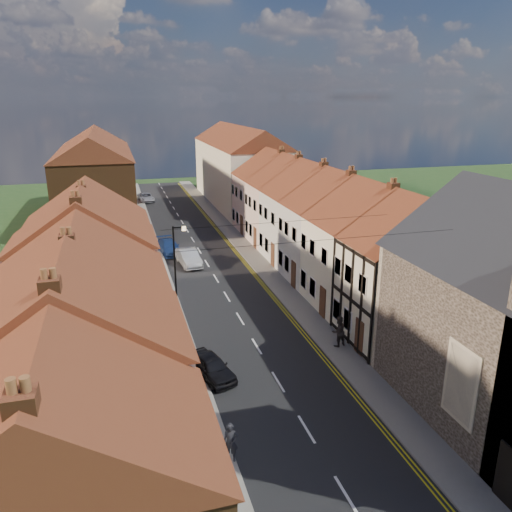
% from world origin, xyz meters
% --- Properties ---
extents(road, '(7.00, 90.00, 0.02)m').
position_xyz_m(road, '(0.00, 30.00, 0.01)').
color(road, black).
rests_on(road, ground).
extents(pavement_left, '(1.80, 90.00, 0.12)m').
position_xyz_m(pavement_left, '(-4.40, 30.00, 0.06)').
color(pavement_left, '#9A978C').
rests_on(pavement_left, ground).
extents(pavement_right, '(1.80, 90.00, 0.12)m').
position_xyz_m(pavement_right, '(4.40, 30.00, 0.06)').
color(pavement_right, '#9A978C').
rests_on(pavement_right, ground).
extents(cottage_r_tudor, '(8.30, 5.20, 9.00)m').
position_xyz_m(cottage_r_tudor, '(9.27, 12.70, 4.47)').
color(cottage_r_tudor, white).
rests_on(cottage_r_tudor, ground).
extents(cottage_r_white_near, '(8.30, 6.00, 9.00)m').
position_xyz_m(cottage_r_white_near, '(9.30, 18.10, 4.47)').
color(cottage_r_white_near, white).
rests_on(cottage_r_white_near, ground).
extents(cottage_r_cream_mid, '(8.30, 5.20, 9.00)m').
position_xyz_m(cottage_r_cream_mid, '(9.30, 23.50, 4.48)').
color(cottage_r_cream_mid, beige).
rests_on(cottage_r_cream_mid, ground).
extents(cottage_r_pink, '(8.30, 6.00, 9.00)m').
position_xyz_m(cottage_r_pink, '(9.30, 28.90, 4.47)').
color(cottage_r_pink, beige).
rests_on(cottage_r_pink, ground).
extents(cottage_r_white_far, '(8.30, 5.20, 9.00)m').
position_xyz_m(cottage_r_white_far, '(9.30, 34.30, 4.48)').
color(cottage_r_white_far, beige).
rests_on(cottage_r_white_far, ground).
extents(cottage_r_cream_far, '(8.30, 6.00, 9.00)m').
position_xyz_m(cottage_r_cream_far, '(9.30, 39.70, 4.47)').
color(cottage_r_cream_far, beige).
rests_on(cottage_r_cream_far, ground).
extents(cottage_l_brick_near, '(8.30, 5.70, 8.80)m').
position_xyz_m(cottage_l_brick_near, '(-9.30, -0.25, 4.37)').
color(cottage_l_brick_near, brown).
rests_on(cottage_l_brick_near, ground).
extents(cottage_l_cream, '(8.30, 6.30, 9.10)m').
position_xyz_m(cottage_l_cream, '(-9.30, 5.55, 4.52)').
color(cottage_l_cream, beige).
rests_on(cottage_l_cream, ground).
extents(cottage_l_white, '(8.30, 6.90, 8.80)m').
position_xyz_m(cottage_l_white, '(-9.30, 11.95, 4.37)').
color(cottage_l_white, brown).
rests_on(cottage_l_white, ground).
extents(cottage_l_brick_mid, '(8.30, 5.70, 9.10)m').
position_xyz_m(cottage_l_brick_mid, '(-9.30, 18.05, 4.53)').
color(cottage_l_brick_mid, beige).
rests_on(cottage_l_brick_mid, ground).
extents(cottage_l_pink, '(8.30, 6.30, 8.80)m').
position_xyz_m(cottage_l_pink, '(-9.30, 23.85, 4.37)').
color(cottage_l_pink, beige).
rests_on(cottage_l_pink, ground).
extents(block_right_far, '(8.30, 24.20, 10.50)m').
position_xyz_m(block_right_far, '(9.30, 55.00, 5.29)').
color(block_right_far, white).
rests_on(block_right_far, ground).
extents(block_left_far, '(8.30, 24.20, 10.50)m').
position_xyz_m(block_left_far, '(-9.30, 50.00, 5.29)').
color(block_left_far, brown).
rests_on(block_left_far, ground).
extents(lamppost, '(0.88, 0.15, 6.00)m').
position_xyz_m(lamppost, '(-3.81, 20.00, 3.54)').
color(lamppost, black).
rests_on(lamppost, pavement_left).
extents(car_near, '(2.44, 3.84, 1.22)m').
position_xyz_m(car_near, '(-3.20, 11.45, 0.61)').
color(car_near, black).
rests_on(car_near, ground).
extents(car_mid, '(1.96, 4.41, 1.41)m').
position_xyz_m(car_mid, '(-1.60, 30.06, 0.70)').
color(car_mid, '#96999C').
rests_on(car_mid, ground).
extents(car_far, '(2.31, 4.51, 1.25)m').
position_xyz_m(car_far, '(-2.83, 34.00, 0.63)').
color(car_far, navy).
rests_on(car_far, ground).
extents(car_distant, '(2.30, 4.43, 1.19)m').
position_xyz_m(car_distant, '(-3.20, 59.50, 0.60)').
color(car_distant, silver).
rests_on(car_distant, ground).
extents(pedestrian_left, '(0.76, 0.57, 1.86)m').
position_xyz_m(pedestrian_left, '(-4.75, 10.99, 1.05)').
color(pedestrian_left, '#222228').
rests_on(pedestrian_left, pavement_left).
extents(pedestrian_right, '(1.04, 0.89, 1.86)m').
position_xyz_m(pedestrian_right, '(4.55, 12.59, 1.05)').
color(pedestrian_right, '#2A2422').
rests_on(pedestrian_right, pavement_right).
extents(pedestrian_left_b, '(0.68, 0.51, 1.68)m').
position_xyz_m(pedestrian_left_b, '(-3.70, 4.88, 0.96)').
color(pedestrian_left_b, black).
rests_on(pedestrian_left_b, pavement_left).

